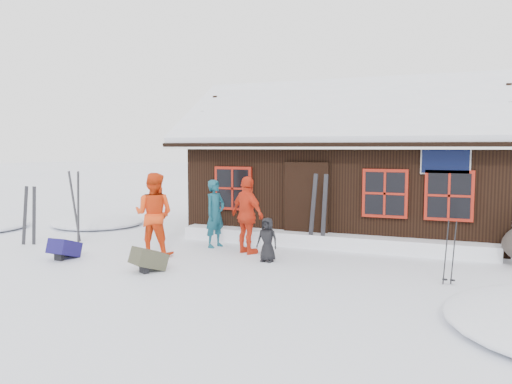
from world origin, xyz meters
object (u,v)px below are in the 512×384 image
(skier_teal, at_px, (215,214))
(ski_pair_left, at_px, (29,216))
(skier_orange_left, at_px, (154,214))
(skier_crouched, at_px, (267,240))
(skier_orange_right, at_px, (247,215))
(backpack_olive, at_px, (149,263))
(backpack_blue, at_px, (65,252))
(ski_poles, at_px, (450,254))

(skier_teal, distance_m, ski_pair_left, 4.67)
(skier_orange_left, relative_size, skier_crouched, 1.98)
(skier_orange_right, xyz_separation_m, skier_crouched, (0.71, -0.59, -0.41))
(ski_pair_left, relative_size, backpack_olive, 2.49)
(skier_crouched, bearing_deg, backpack_blue, -158.38)
(skier_crouched, bearing_deg, ski_pair_left, -172.75)
(skier_teal, xyz_separation_m, skier_orange_right, (1.02, -0.41, 0.06))
(skier_orange_left, relative_size, backpack_blue, 3.13)
(skier_teal, relative_size, ski_poles, 1.39)
(skier_teal, bearing_deg, skier_crouched, -104.88)
(ski_pair_left, bearing_deg, backpack_blue, -37.75)
(skier_orange_left, height_order, ski_pair_left, skier_orange_left)
(skier_orange_left, height_order, skier_orange_right, skier_orange_left)
(ski_poles, relative_size, backpack_blue, 1.99)
(skier_teal, distance_m, ski_poles, 5.54)
(skier_teal, relative_size, skier_orange_right, 0.93)
(backpack_blue, bearing_deg, backpack_olive, -6.39)
(skier_orange_right, height_order, skier_crouched, skier_orange_right)
(skier_teal, relative_size, skier_crouched, 1.74)
(ski_poles, relative_size, backpack_olive, 1.94)
(skier_teal, bearing_deg, ski_pair_left, 123.37)
(skier_crouched, bearing_deg, ski_poles, -4.22)
(skier_crouched, height_order, backpack_blue, skier_crouched)
(skier_orange_left, bearing_deg, backpack_olive, 109.90)
(skier_teal, relative_size, ski_pair_left, 1.08)
(skier_crouched, distance_m, ski_pair_left, 6.18)
(skier_teal, height_order, skier_crouched, skier_teal)
(skier_orange_right, xyz_separation_m, ski_pair_left, (-5.45, -1.05, -0.18))
(skier_teal, relative_size, backpack_blue, 2.77)
(skier_crouched, relative_size, ski_pair_left, 0.62)
(backpack_olive, bearing_deg, skier_orange_right, 91.00)
(skier_orange_left, bearing_deg, skier_orange_right, -162.41)
(skier_orange_left, relative_size, ski_pair_left, 1.23)
(skier_orange_left, xyz_separation_m, ski_pair_left, (-3.57, -0.11, -0.22))
(ski_poles, distance_m, backpack_blue, 7.87)
(skier_teal, height_order, backpack_olive, skier_teal)
(skier_crouched, distance_m, backpack_olive, 2.51)
(backpack_olive, bearing_deg, skier_crouched, 69.83)
(ski_pair_left, relative_size, ski_poles, 1.28)
(ski_poles, height_order, backpack_olive, ski_poles)
(backpack_blue, height_order, backpack_olive, backpack_olive)
(skier_orange_right, relative_size, skier_crouched, 1.88)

